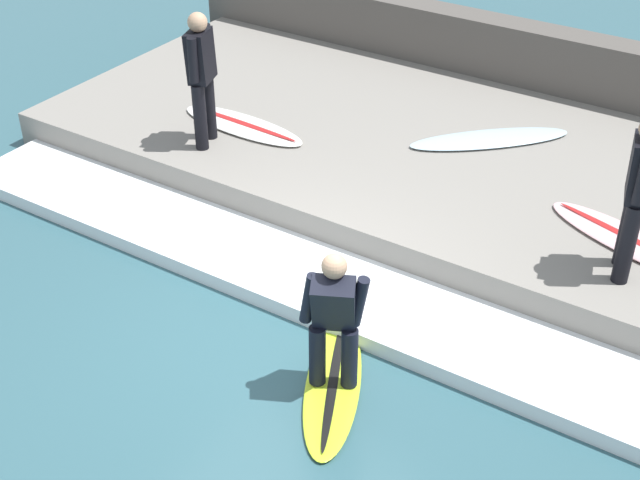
# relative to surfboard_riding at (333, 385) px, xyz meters

# --- Properties ---
(ground_plane) EXTENTS (28.00, 28.00, 0.00)m
(ground_plane) POSITION_rel_surfboard_riding_xyz_m (0.26, 0.85, -0.03)
(ground_plane) COLOR #335B66
(concrete_ledge) EXTENTS (4.40, 10.42, 0.48)m
(concrete_ledge) POSITION_rel_surfboard_riding_xyz_m (3.95, 0.85, 0.21)
(concrete_ledge) COLOR gray
(concrete_ledge) RESTS_ON ground_plane
(back_wall) EXTENTS (0.50, 10.94, 1.30)m
(back_wall) POSITION_rel_surfboard_riding_xyz_m (6.40, 0.85, 0.62)
(back_wall) COLOR #544F49
(back_wall) RESTS_ON ground_plane
(wave_foam_crest) EXTENTS (1.16, 9.90, 0.17)m
(wave_foam_crest) POSITION_rel_surfboard_riding_xyz_m (1.17, 0.85, 0.06)
(wave_foam_crest) COLOR white
(wave_foam_crest) RESTS_ON ground_plane
(surfboard_riding) EXTENTS (1.92, 1.29, 0.07)m
(surfboard_riding) POSITION_rel_surfboard_riding_xyz_m (0.00, 0.00, 0.00)
(surfboard_riding) COLOR #BFE02D
(surfboard_riding) RESTS_ON ground_plane
(surfer_riding) EXTENTS (0.54, 0.58, 1.42)m
(surfer_riding) POSITION_rel_surfboard_riding_xyz_m (0.00, 0.00, 0.82)
(surfer_riding) COLOR black
(surfer_riding) RESTS_ON surfboard_riding
(surfer_waiting_near) EXTENTS (0.55, 0.37, 1.68)m
(surfer_waiting_near) POSITION_rel_surfboard_riding_xyz_m (2.46, 3.42, 1.40)
(surfer_waiting_near) COLOR black
(surfer_waiting_near) RESTS_ON concrete_ledge
(surfboard_waiting_near) EXTENTS (0.65, 1.92, 0.07)m
(surfboard_waiting_near) POSITION_rel_surfboard_riding_xyz_m (3.04, 3.29, 0.48)
(surfboard_waiting_near) COLOR white
(surfboard_waiting_near) RESTS_ON concrete_ledge
(surfer_waiting_far) EXTENTS (0.56, 0.35, 1.70)m
(surfer_waiting_far) POSITION_rel_surfboard_riding_xyz_m (2.52, -1.79, 1.41)
(surfer_waiting_far) COLOR black
(surfer_waiting_far) RESTS_ON concrete_ledge
(surfboard_waiting_far) EXTENTS (1.12, 2.03, 0.07)m
(surfboard_waiting_far) POSITION_rel_surfboard_riding_xyz_m (3.08, -1.73, 0.48)
(surfboard_waiting_far) COLOR beige
(surfboard_waiting_far) RESTS_ON concrete_ledge
(surfboard_spare) EXTENTS (1.81, 1.85, 0.06)m
(surfboard_spare) POSITION_rel_surfboard_riding_xyz_m (4.42, 0.45, 0.48)
(surfboard_spare) COLOR silver
(surfboard_spare) RESTS_ON concrete_ledge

